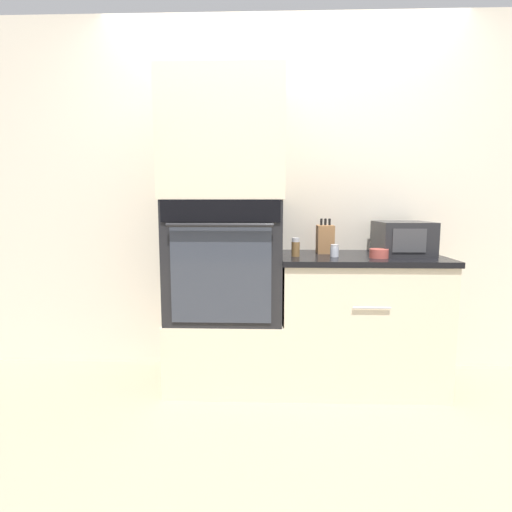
% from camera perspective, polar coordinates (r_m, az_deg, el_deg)
% --- Properties ---
extents(ground_plane, '(12.00, 12.00, 0.00)m').
position_cam_1_polar(ground_plane, '(2.59, 3.94, -20.20)').
color(ground_plane, gray).
extents(wall_back, '(8.00, 0.05, 2.50)m').
position_cam_1_polar(wall_back, '(2.92, 3.72, 8.41)').
color(wall_back, beige).
rests_on(wall_back, ground_plane).
extents(oven_cabinet_base, '(0.75, 0.60, 0.46)m').
position_cam_1_polar(oven_cabinet_base, '(2.78, -4.15, -12.99)').
color(oven_cabinet_base, beige).
rests_on(oven_cabinet_base, ground_plane).
extents(wall_oven, '(0.72, 0.64, 0.77)m').
position_cam_1_polar(wall_oven, '(2.63, -4.28, -0.38)').
color(wall_oven, black).
rests_on(wall_oven, oven_cabinet_base).
extents(oven_cabinet_upper, '(0.75, 0.60, 0.76)m').
position_cam_1_polar(oven_cabinet_upper, '(2.64, -4.44, 16.21)').
color(oven_cabinet_upper, beige).
rests_on(oven_cabinet_upper, wall_oven).
extents(counter_unit, '(1.03, 0.63, 0.87)m').
position_cam_1_polar(counter_unit, '(2.77, 14.48, -8.83)').
color(counter_unit, beige).
rests_on(counter_unit, ground_plane).
extents(microwave, '(0.33, 0.38, 0.22)m').
position_cam_1_polar(microwave, '(2.81, 20.20, 2.43)').
color(microwave, '#232326').
rests_on(microwave, counter_unit).
extents(knife_block, '(0.11, 0.14, 0.23)m').
position_cam_1_polar(knife_block, '(2.74, 9.83, 2.41)').
color(knife_block, olive).
rests_on(knife_block, counter_unit).
extents(bowl, '(0.12, 0.12, 0.05)m').
position_cam_1_polar(bowl, '(2.58, 17.15, 0.36)').
color(bowl, '#B24C42').
rests_on(bowl, counter_unit).
extents(condiment_jar_near, '(0.05, 0.05, 0.12)m').
position_cam_1_polar(condiment_jar_near, '(2.54, 5.67, 1.24)').
color(condiment_jar_near, brown).
rests_on(condiment_jar_near, counter_unit).
extents(condiment_jar_mid, '(0.05, 0.05, 0.08)m').
position_cam_1_polar(condiment_jar_mid, '(2.56, 11.14, 0.74)').
color(condiment_jar_mid, silver).
rests_on(condiment_jar_mid, counter_unit).
extents(condiment_jar_far, '(0.06, 0.06, 0.06)m').
position_cam_1_polar(condiment_jar_far, '(2.87, 9.97, 1.31)').
color(condiment_jar_far, silver).
rests_on(condiment_jar_far, counter_unit).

